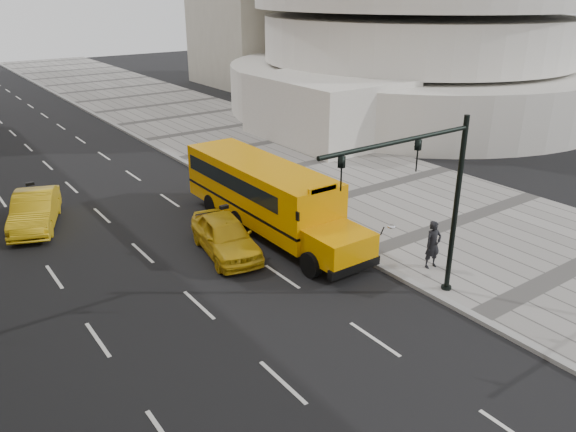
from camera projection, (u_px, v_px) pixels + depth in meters
ground at (165, 247)px, 23.58m from camera, size 140.00×140.00×0.00m
sidewalk_museum at (373, 189)px, 30.03m from camera, size 12.00×140.00×0.15m
curb_museum at (282, 214)px, 26.79m from camera, size 0.30×140.00×0.15m
school_bus at (263, 191)px, 24.79m from camera, size 2.96×11.56×3.19m
taxi_near at (225, 236)px, 22.73m from camera, size 2.65×4.88×1.58m
taxi_far at (35, 210)px, 25.26m from camera, size 3.30×5.13×1.60m
pedestrian at (433, 245)px, 21.24m from camera, size 0.75×0.56×1.88m
traffic_signal at (430, 193)px, 17.78m from camera, size 6.18×0.36×6.40m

